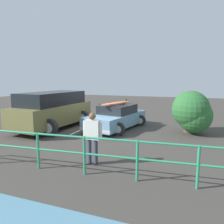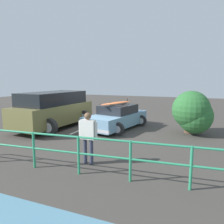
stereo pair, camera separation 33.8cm
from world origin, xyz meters
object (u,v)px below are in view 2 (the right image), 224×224
suv_car (54,109)px  person_bystander (88,133)px  sedan_car (117,117)px  bush_near_left (191,111)px

suv_car → person_bystander: size_ratio=3.11×
sedan_car → suv_car: 3.34m
sedan_car → bush_near_left: (-3.66, -0.15, 0.52)m
suv_car → person_bystander: suv_car is taller
sedan_car → suv_car: suv_car is taller
person_bystander → sedan_car: bearing=-78.9°
sedan_car → suv_car: size_ratio=0.85×
suv_car → bush_near_left: size_ratio=2.39×
suv_car → bush_near_left: bearing=-168.8°
suv_car → person_bystander: (-4.05, 3.70, -0.04)m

